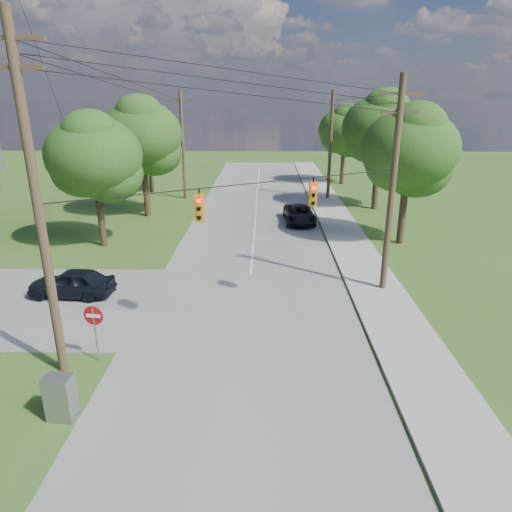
{
  "coord_description": "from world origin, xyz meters",
  "views": [
    {
      "loc": [
        2.74,
        -13.9,
        9.53
      ],
      "look_at": [
        2.39,
        5.0,
        2.86
      ],
      "focal_mm": 32.0,
      "sensor_mm": 36.0,
      "label": 1
    }
  ],
  "objects_px": {
    "car_cross_dark": "(72,283)",
    "control_cabinet": "(61,398)",
    "pole_north_e": "(330,145)",
    "car_main_north": "(299,214)",
    "do_not_enter_sign": "(94,321)",
    "pole_ne": "(393,185)",
    "pole_north_w": "(183,145)",
    "pole_sw": "(37,204)"
  },
  "relations": [
    {
      "from": "control_cabinet",
      "to": "do_not_enter_sign",
      "type": "distance_m",
      "value": 3.38
    },
    {
      "from": "pole_north_e",
      "to": "car_main_north",
      "type": "xyz_separation_m",
      "value": [
        -3.4,
        -8.9,
        -4.43
      ]
    },
    {
      "from": "car_cross_dark",
      "to": "car_main_north",
      "type": "relative_size",
      "value": 0.86
    },
    {
      "from": "pole_ne",
      "to": "do_not_enter_sign",
      "type": "relative_size",
      "value": 4.58
    },
    {
      "from": "car_main_north",
      "to": "pole_ne",
      "type": "bearing_deg",
      "value": -77.97
    },
    {
      "from": "car_main_north",
      "to": "car_cross_dark",
      "type": "bearing_deg",
      "value": -133.29
    },
    {
      "from": "pole_ne",
      "to": "do_not_enter_sign",
      "type": "distance_m",
      "value": 14.74
    },
    {
      "from": "pole_north_w",
      "to": "car_cross_dark",
      "type": "xyz_separation_m",
      "value": [
        -1.82,
        -23.18,
        -4.39
      ]
    },
    {
      "from": "car_cross_dark",
      "to": "control_cabinet",
      "type": "relative_size",
      "value": 2.79
    },
    {
      "from": "car_main_north",
      "to": "do_not_enter_sign",
      "type": "relative_size",
      "value": 2.12
    },
    {
      "from": "control_cabinet",
      "to": "do_not_enter_sign",
      "type": "height_order",
      "value": "do_not_enter_sign"
    },
    {
      "from": "pole_north_e",
      "to": "control_cabinet",
      "type": "relative_size",
      "value": 6.71
    },
    {
      "from": "pole_sw",
      "to": "car_main_north",
      "type": "relative_size",
      "value": 2.47
    },
    {
      "from": "control_cabinet",
      "to": "pole_sw",
      "type": "bearing_deg",
      "value": 117.4
    },
    {
      "from": "control_cabinet",
      "to": "pole_north_e",
      "type": "bearing_deg",
      "value": 73.81
    },
    {
      "from": "pole_sw",
      "to": "car_main_north",
      "type": "bearing_deg",
      "value": 63.99
    },
    {
      "from": "car_cross_dark",
      "to": "do_not_enter_sign",
      "type": "distance_m",
      "value": 6.76
    },
    {
      "from": "car_main_north",
      "to": "do_not_enter_sign",
      "type": "height_order",
      "value": "do_not_enter_sign"
    },
    {
      "from": "control_cabinet",
      "to": "car_cross_dark",
      "type": "bearing_deg",
      "value": 114.94
    },
    {
      "from": "pole_sw",
      "to": "do_not_enter_sign",
      "type": "height_order",
      "value": "pole_sw"
    },
    {
      "from": "car_main_north",
      "to": "control_cabinet",
      "type": "bearing_deg",
      "value": -113.6
    },
    {
      "from": "pole_ne",
      "to": "car_main_north",
      "type": "height_order",
      "value": "pole_ne"
    },
    {
      "from": "pole_sw",
      "to": "pole_north_w",
      "type": "distance_m",
      "value": 29.62
    },
    {
      "from": "do_not_enter_sign",
      "to": "pole_north_w",
      "type": "bearing_deg",
      "value": 100.63
    },
    {
      "from": "do_not_enter_sign",
      "to": "car_cross_dark",
      "type": "bearing_deg",
      "value": 127.3
    },
    {
      "from": "pole_sw",
      "to": "do_not_enter_sign",
      "type": "xyz_separation_m",
      "value": [
        1.09,
        0.6,
        -4.55
      ]
    },
    {
      "from": "pole_ne",
      "to": "pole_north_w",
      "type": "height_order",
      "value": "pole_ne"
    },
    {
      "from": "pole_north_w",
      "to": "do_not_enter_sign",
      "type": "bearing_deg",
      "value": -87.06
    },
    {
      "from": "pole_sw",
      "to": "pole_ne",
      "type": "distance_m",
      "value": 15.51
    },
    {
      "from": "pole_sw",
      "to": "car_cross_dark",
      "type": "height_order",
      "value": "pole_sw"
    },
    {
      "from": "pole_north_w",
      "to": "pole_north_e",
      "type": "bearing_deg",
      "value": 0.0
    },
    {
      "from": "car_main_north",
      "to": "do_not_enter_sign",
      "type": "xyz_separation_m",
      "value": [
        -9.01,
        -20.1,
        0.97
      ]
    },
    {
      "from": "pole_north_w",
      "to": "do_not_enter_sign",
      "type": "distance_m",
      "value": 29.25
    },
    {
      "from": "pole_ne",
      "to": "car_main_north",
      "type": "xyz_separation_m",
      "value": [
        -3.4,
        13.1,
        -4.76
      ]
    },
    {
      "from": "do_not_enter_sign",
      "to": "pole_ne",
      "type": "bearing_deg",
      "value": 37.12
    },
    {
      "from": "pole_north_e",
      "to": "pole_north_w",
      "type": "height_order",
      "value": "same"
    },
    {
      "from": "pole_ne",
      "to": "do_not_enter_sign",
      "type": "height_order",
      "value": "pole_ne"
    },
    {
      "from": "car_cross_dark",
      "to": "do_not_enter_sign",
      "type": "relative_size",
      "value": 1.82
    },
    {
      "from": "pole_north_w",
      "to": "car_cross_dark",
      "type": "distance_m",
      "value": 23.66
    },
    {
      "from": "pole_ne",
      "to": "pole_north_e",
      "type": "height_order",
      "value": "pole_ne"
    },
    {
      "from": "pole_north_e",
      "to": "pole_north_w",
      "type": "relative_size",
      "value": 1.0
    },
    {
      "from": "car_cross_dark",
      "to": "control_cabinet",
      "type": "distance_m",
      "value": 9.65
    }
  ]
}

